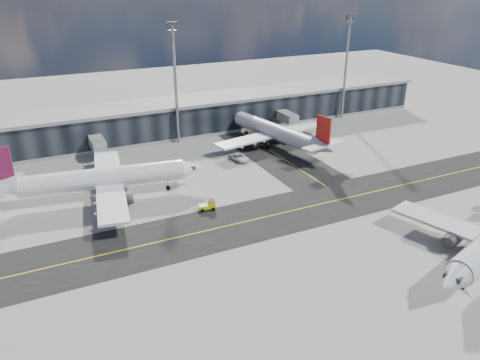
{
  "coord_description": "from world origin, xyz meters",
  "views": [
    {
      "loc": [
        -33.94,
        -59.03,
        38.91
      ],
      "look_at": [
        -1.0,
        10.11,
        5.0
      ],
      "focal_mm": 35.0,
      "sensor_mm": 36.0,
      "label": 1
    }
  ],
  "objects_px": {
    "airliner_redtail": "(276,132)",
    "baggage_tug": "(208,205)",
    "airliner_af": "(100,179)",
    "service_van": "(239,157)"
  },
  "relations": [
    {
      "from": "airliner_redtail",
      "to": "baggage_tug",
      "type": "height_order",
      "value": "airliner_redtail"
    },
    {
      "from": "airliner_af",
      "to": "airliner_redtail",
      "type": "height_order",
      "value": "airliner_af"
    },
    {
      "from": "baggage_tug",
      "to": "service_van",
      "type": "bearing_deg",
      "value": 149.88
    },
    {
      "from": "baggage_tug",
      "to": "airliner_af",
      "type": "bearing_deg",
      "value": -121.33
    },
    {
      "from": "service_van",
      "to": "airliner_af",
      "type": "bearing_deg",
      "value": -179.51
    },
    {
      "from": "airliner_af",
      "to": "service_van",
      "type": "distance_m",
      "value": 32.3
    },
    {
      "from": "airliner_af",
      "to": "service_van",
      "type": "xyz_separation_m",
      "value": [
        31.54,
        6.23,
        -3.12
      ]
    },
    {
      "from": "airliner_af",
      "to": "baggage_tug",
      "type": "bearing_deg",
      "value": 59.39
    },
    {
      "from": "airliner_af",
      "to": "airliner_redtail",
      "type": "xyz_separation_m",
      "value": [
        43.83,
        10.95,
        -0.23
      ]
    },
    {
      "from": "airliner_redtail",
      "to": "airliner_af",
      "type": "bearing_deg",
      "value": -177.44
    }
  ]
}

